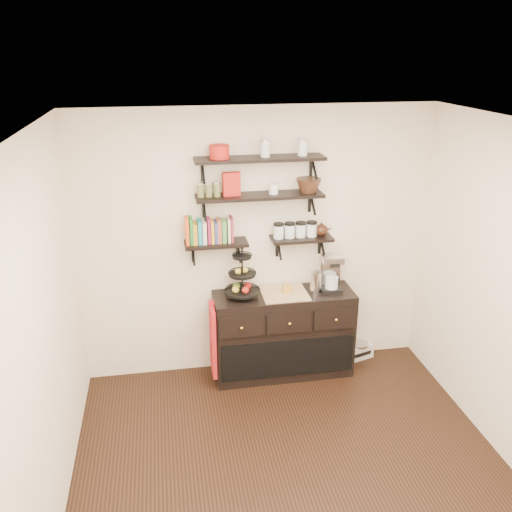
# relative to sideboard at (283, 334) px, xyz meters

# --- Properties ---
(floor) EXTENTS (3.50, 3.50, 0.00)m
(floor) POSITION_rel_sideboard_xyz_m (-0.23, -1.51, -0.45)
(floor) COLOR black
(floor) RESTS_ON ground
(ceiling) EXTENTS (3.50, 3.50, 0.02)m
(ceiling) POSITION_rel_sideboard_xyz_m (-0.23, -1.51, 2.25)
(ceiling) COLOR white
(ceiling) RESTS_ON back_wall
(back_wall) EXTENTS (3.50, 0.02, 2.70)m
(back_wall) POSITION_rel_sideboard_xyz_m (-0.23, 0.24, 0.90)
(back_wall) COLOR white
(back_wall) RESTS_ON ground
(left_wall) EXTENTS (0.02, 3.50, 2.70)m
(left_wall) POSITION_rel_sideboard_xyz_m (-1.98, -1.51, 0.90)
(left_wall) COLOR white
(left_wall) RESTS_ON ground
(shelf_top) EXTENTS (1.20, 0.27, 0.23)m
(shelf_top) POSITION_rel_sideboard_xyz_m (-0.23, 0.10, 1.78)
(shelf_top) COLOR black
(shelf_top) RESTS_ON back_wall
(shelf_mid) EXTENTS (1.20, 0.27, 0.23)m
(shelf_mid) POSITION_rel_sideboard_xyz_m (-0.23, 0.10, 1.43)
(shelf_mid) COLOR black
(shelf_mid) RESTS_ON back_wall
(shelf_low_left) EXTENTS (0.60, 0.25, 0.23)m
(shelf_low_left) POSITION_rel_sideboard_xyz_m (-0.65, 0.12, 0.98)
(shelf_low_left) COLOR black
(shelf_low_left) RESTS_ON back_wall
(shelf_low_right) EXTENTS (0.60, 0.25, 0.23)m
(shelf_low_right) POSITION_rel_sideboard_xyz_m (0.19, 0.12, 0.98)
(shelf_low_right) COLOR black
(shelf_low_right) RESTS_ON back_wall
(cookbooks) EXTENTS (0.43, 0.15, 0.26)m
(cookbooks) POSITION_rel_sideboard_xyz_m (-0.70, 0.12, 1.11)
(cookbooks) COLOR #D64C1B
(cookbooks) RESTS_ON shelf_low_left
(glass_canisters) EXTENTS (0.43, 0.10, 0.13)m
(glass_canisters) POSITION_rel_sideboard_xyz_m (0.12, 0.12, 1.06)
(glass_canisters) COLOR silver
(glass_canisters) RESTS_ON shelf_low_right
(sideboard) EXTENTS (1.40, 0.50, 0.92)m
(sideboard) POSITION_rel_sideboard_xyz_m (0.00, 0.00, 0.00)
(sideboard) COLOR black
(sideboard) RESTS_ON floor
(fruit_stand) EXTENTS (0.34, 0.34, 0.50)m
(fruit_stand) POSITION_rel_sideboard_xyz_m (-0.42, 0.00, 0.62)
(fruit_stand) COLOR black
(fruit_stand) RESTS_ON sideboard
(candle) EXTENTS (0.08, 0.08, 0.08)m
(candle) POSITION_rel_sideboard_xyz_m (0.03, 0.00, 0.50)
(candle) COLOR #B47E29
(candle) RESTS_ON sideboard
(coffee_maker) EXTENTS (0.22, 0.21, 0.38)m
(coffee_maker) POSITION_rel_sideboard_xyz_m (0.48, 0.03, 0.63)
(coffee_maker) COLOR black
(coffee_maker) RESTS_ON sideboard
(thermal_carafe) EXTENTS (0.11, 0.11, 0.22)m
(thermal_carafe) POSITION_rel_sideboard_xyz_m (0.31, -0.02, 0.56)
(thermal_carafe) COLOR silver
(thermal_carafe) RESTS_ON sideboard
(apron) EXTENTS (0.04, 0.31, 0.72)m
(apron) POSITION_rel_sideboard_xyz_m (-0.73, -0.10, 0.06)
(apron) COLOR #AA1220
(apron) RESTS_ON sideboard
(radio) EXTENTS (0.33, 0.25, 0.18)m
(radio) POSITION_rel_sideboard_xyz_m (0.88, 0.12, -0.36)
(radio) COLOR silver
(radio) RESTS_ON floor
(recipe_box) EXTENTS (0.17, 0.08, 0.22)m
(recipe_box) POSITION_rel_sideboard_xyz_m (-0.50, 0.10, 1.56)
(recipe_box) COLOR red
(recipe_box) RESTS_ON shelf_mid
(walnut_bowl) EXTENTS (0.24, 0.24, 0.13)m
(walnut_bowl) POSITION_rel_sideboard_xyz_m (0.24, 0.10, 1.51)
(walnut_bowl) COLOR black
(walnut_bowl) RESTS_ON shelf_mid
(ramekins) EXTENTS (0.09, 0.09, 0.10)m
(ramekins) POSITION_rel_sideboard_xyz_m (-0.10, 0.10, 1.50)
(ramekins) COLOR white
(ramekins) RESTS_ON shelf_mid
(teapot) EXTENTS (0.20, 0.17, 0.14)m
(teapot) POSITION_rel_sideboard_xyz_m (0.39, 0.12, 1.07)
(teapot) COLOR black
(teapot) RESTS_ON shelf_low_right
(red_pot) EXTENTS (0.18, 0.18, 0.12)m
(red_pot) POSITION_rel_sideboard_xyz_m (-0.60, 0.10, 1.86)
(red_pot) COLOR red
(red_pot) RESTS_ON shelf_top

